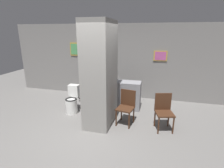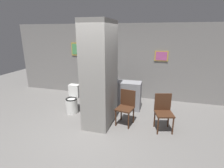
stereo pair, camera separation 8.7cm
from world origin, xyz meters
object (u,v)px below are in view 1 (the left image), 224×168
(bicycle, at_px, (99,95))
(bottle_tall, at_px, (116,78))
(chair_by_doorway, at_px, (164,110))
(chair_near_pillar, at_px, (126,106))
(toilet, at_px, (72,101))

(bicycle, distance_m, bottle_tall, 0.91)
(chair_by_doorway, distance_m, bottle_tall, 1.75)
(chair_by_doorway, bearing_deg, chair_near_pillar, 162.33)
(chair_by_doorway, xyz_separation_m, bottle_tall, (-1.41, 0.92, 0.47))
(toilet, bearing_deg, chair_near_pillar, -8.40)
(toilet, xyz_separation_m, chair_near_pillar, (1.66, -0.24, 0.15))
(chair_near_pillar, xyz_separation_m, chair_by_doorway, (0.93, -0.04, 0.00))
(chair_near_pillar, distance_m, chair_by_doorway, 0.93)
(chair_by_doorway, xyz_separation_m, bicycle, (-2.04, 1.08, -0.18))
(bicycle, bearing_deg, toilet, -124.76)
(bicycle, relative_size, bottle_tall, 5.72)
(chair_near_pillar, relative_size, bicycle, 0.57)
(bicycle, bearing_deg, chair_by_doorway, -27.93)
(toilet, xyz_separation_m, bicycle, (0.55, 0.79, -0.03))
(chair_near_pillar, distance_m, bicycle, 1.53)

